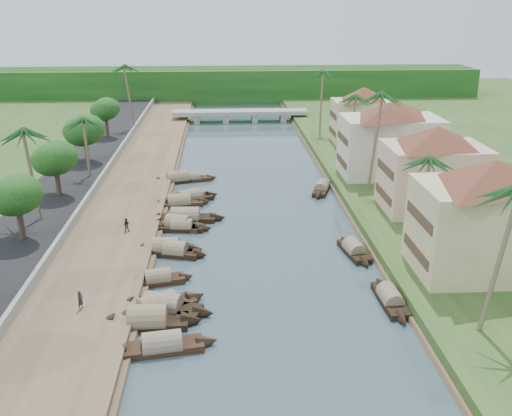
{
  "coord_description": "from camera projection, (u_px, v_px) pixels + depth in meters",
  "views": [
    {
      "loc": [
        -3.78,
        -46.72,
        23.85
      ],
      "look_at": [
        -0.18,
        13.27,
        2.0
      ],
      "focal_mm": 40.0,
      "sensor_mm": 36.0,
      "label": 1
    }
  ],
  "objects": [
    {
      "name": "treeline",
      "position": [
        236.0,
        84.0,
        144.64
      ],
      "size": [
        120.0,
        14.0,
        8.0
      ],
      "color": "#133C10",
      "rests_on": "ground"
    },
    {
      "name": "palm_2",
      "position": [
        376.0,
        96.0,
        69.23
      ],
      "size": [
        3.2,
        3.2,
        13.64
      ],
      "color": "brown",
      "rests_on": "ground"
    },
    {
      "name": "palm_3",
      "position": [
        354.0,
        97.0,
        85.36
      ],
      "size": [
        3.2,
        3.2,
        10.84
      ],
      "color": "brown",
      "rests_on": "ground"
    },
    {
      "name": "sampan_14",
      "position": [
        390.0,
        299.0,
        47.65
      ],
      "size": [
        1.86,
        8.15,
        2.0
      ],
      "rotation": [
        0.0,
        0.0,
        1.6
      ],
      "color": "black",
      "rests_on": "ground"
    },
    {
      "name": "canoe_1",
      "position": [
        166.0,
        316.0,
        45.62
      ],
      "size": [
        4.3,
        1.44,
        0.69
      ],
      "rotation": [
        0.0,
        0.0,
        0.18
      ],
      "color": "black",
      "rests_on": "ground"
    },
    {
      "name": "sampan_2",
      "position": [
        158.0,
        307.0,
        46.3
      ],
      "size": [
        8.53,
        6.04,
        2.32
      ],
      "rotation": [
        0.0,
        0.0,
        0.53
      ],
      "color": "black",
      "rests_on": "ground"
    },
    {
      "name": "sampan_11",
      "position": [
        190.0,
        199.0,
        71.81
      ],
      "size": [
        8.13,
        5.55,
        2.36
      ],
      "rotation": [
        0.0,
        0.0,
        0.5
      ],
      "color": "black",
      "rests_on": "ground"
    },
    {
      "name": "tree_5",
      "position": [
        105.0,
        110.0,
        98.86
      ],
      "size": [
        4.48,
        4.48,
        6.63
      ],
      "color": "#453527",
      "rests_on": "ground"
    },
    {
      "name": "palm_6",
      "position": [
        84.0,
        120.0,
        75.16
      ],
      "size": [
        3.2,
        3.2,
        9.37
      ],
      "color": "brown",
      "rests_on": "ground"
    },
    {
      "name": "sampan_8",
      "position": [
        178.0,
        225.0,
        63.4
      ],
      "size": [
        7.65,
        4.21,
        2.31
      ],
      "rotation": [
        0.0,
        0.0,
        -0.34
      ],
      "color": "black",
      "rests_on": "ground"
    },
    {
      "name": "palm_5",
      "position": [
        28.0,
        132.0,
        59.14
      ],
      "size": [
        3.2,
        3.2,
        11.43
      ],
      "color": "brown",
      "rests_on": "ground"
    },
    {
      "name": "sampan_4",
      "position": [
        158.0,
        279.0,
        51.02
      ],
      "size": [
        6.72,
        2.75,
        1.92
      ],
      "rotation": [
        0.0,
        0.0,
        0.21
      ],
      "color": "black",
      "rests_on": "ground"
    },
    {
      "name": "sampan_3",
      "position": [
        163.0,
        307.0,
        46.37
      ],
      "size": [
        9.06,
        4.16,
        2.37
      ],
      "rotation": [
        0.0,
        0.0,
        -0.27
      ],
      "color": "black",
      "rests_on": "ground"
    },
    {
      "name": "sampan_7",
      "position": [
        182.0,
        227.0,
        62.79
      ],
      "size": [
        6.9,
        2.0,
        1.86
      ],
      "rotation": [
        0.0,
        0.0,
        -0.09
      ],
      "color": "black",
      "rests_on": "ground"
    },
    {
      "name": "road",
      "position": [
        54.0,
        203.0,
        69.34
      ],
      "size": [
        8.0,
        180.0,
        1.4
      ],
      "primitive_type": "cube",
      "color": "black",
      "rests_on": "ground"
    },
    {
      "name": "building_near",
      "position": [
        488.0,
        216.0,
        49.2
      ],
      "size": [
        14.85,
        14.85,
        10.2
      ],
      "color": "beige",
      "rests_on": "right_bank"
    },
    {
      "name": "palm_0",
      "position": [
        504.0,
        193.0,
        38.13
      ],
      "size": [
        3.2,
        3.2,
        12.39
      ],
      "color": "brown",
      "rests_on": "ground"
    },
    {
      "name": "sampan_5",
      "position": [
        176.0,
        252.0,
        56.66
      ],
      "size": [
        6.89,
        3.38,
        2.15
      ],
      "rotation": [
        0.0,
        0.0,
        -0.27
      ],
      "color": "black",
      "rests_on": "ground"
    },
    {
      "name": "building_mid",
      "position": [
        434.0,
        168.0,
        64.35
      ],
      "size": [
        14.11,
        14.11,
        9.7
      ],
      "color": "beige",
      "rests_on": "right_bank"
    },
    {
      "name": "sampan_6",
      "position": [
        166.0,
        249.0,
        57.34
      ],
      "size": [
        7.7,
        2.23,
        2.27
      ],
      "rotation": [
        0.0,
        0.0,
        -0.05
      ],
      "color": "black",
      "rests_on": "ground"
    },
    {
      "name": "sampan_1",
      "position": [
        148.0,
        321.0,
        44.37
      ],
      "size": [
        8.76,
        2.32,
        2.56
      ],
      "rotation": [
        0.0,
        0.0,
        0.0
      ],
      "color": "black",
      "rests_on": "ground"
    },
    {
      "name": "bridge",
      "position": [
        240.0,
        114.0,
        119.15
      ],
      "size": [
        28.0,
        4.0,
        2.4
      ],
      "color": "gray",
      "rests_on": "ground"
    },
    {
      "name": "person_near",
      "position": [
        80.0,
        300.0,
        45.1
      ],
      "size": [
        0.6,
        0.69,
        1.59
      ],
      "primitive_type": "imported",
      "rotation": [
        0.0,
        0.0,
        1.11
      ],
      "color": "black",
      "rests_on": "left_bank"
    },
    {
      "name": "sampan_12",
      "position": [
        191.0,
        179.0,
        80.03
      ],
      "size": [
        7.71,
        2.8,
        1.86
      ],
      "rotation": [
        0.0,
        0.0,
        0.19
      ],
      "color": "black",
      "rests_on": "ground"
    },
    {
      "name": "palm_8",
      "position": [
        129.0,
        67.0,
        103.42
      ],
      "size": [
        3.2,
        3.2,
        12.98
      ],
      "color": "brown",
      "rests_on": "ground"
    },
    {
      "name": "sampan_9",
      "position": [
        185.0,
        217.0,
        65.63
      ],
      "size": [
        9.68,
        2.38,
        2.4
      ],
      "rotation": [
        0.0,
        0.0,
        -0.05
      ],
      "color": "black",
      "rests_on": "ground"
    },
    {
      "name": "sampan_15",
      "position": [
        354.0,
        250.0,
        56.97
      ],
      "size": [
        2.71,
        7.65,
        2.04
      ],
      "rotation": [
        0.0,
        0.0,
        1.73
      ],
      "color": "black",
      "rests_on": "ground"
    },
    {
      "name": "sampan_13",
      "position": [
        178.0,
        179.0,
        79.68
      ],
      "size": [
        8.81,
        4.03,
        2.35
      ],
      "rotation": [
        0.0,
        0.0,
        0.27
      ],
      "color": "black",
      "rests_on": "ground"
    },
    {
      "name": "tree_2",
      "position": [
        17.0,
        196.0,
        55.66
      ],
      "size": [
        4.63,
        4.63,
        6.52
      ],
      "color": "#453527",
      "rests_on": "ground"
    },
    {
      "name": "building_far",
      "position": [
        390.0,
        138.0,
        77.35
      ],
      "size": [
        15.59,
        15.59,
        10.2
      ],
      "color": "beige",
      "rests_on": "right_bank"
    },
    {
      "name": "left_bank",
      "position": [
        124.0,
        204.0,
        69.92
      ],
      "size": [
        10.0,
        180.0,
        0.8
      ],
      "primitive_type": "cube",
      "color": "brown",
      "rests_on": "ground"
    },
    {
      "name": "palm_7",
      "position": [
        322.0,
        73.0,
        100.38
      ],
      "size": [
        3.2,
        3.2,
        12.58
      ],
      "color": "brown",
      "rests_on": "ground"
    },
    {
      "name": "sampan_10",
      "position": [
        179.0,
        203.0,
        70.36
      ],
      "size": [
        8.25,
        3.0,
        2.23
      ],
      "rotation": [
        0.0,
        0.0,
        0.16
      ],
      "color": "black",
      "rests_on": "ground"
    },
    {
      "name": "building_distant",
      "position": [
        363.0,
        114.0,
        96.34
      ],
      "size": [
        12.62,
        12.62,
        9.2
      ],
      "color": "beige",
      "rests_on": "right_bank"
    },
    {
      "name": "ground",
      "position": [
        267.0,
        278.0,
        52.19
      ],
      "size": [
        220.0,
        220.0,
        0.0
      ],
      "primitive_type": "plane",
      "color": "#364851",
      "rests_on": "ground"
    },
    {
      "name": "right_bank",
      "position": [
        405.0,
        197.0,
        71.82
      ],
      "size": [
        16.0,
        180.0,
        1.2
      ],
      "primitive_type": "cube",
      "color": "#26471C",
      "rests_on": "ground"
    },
    {
      "name": "tree_4",
      "position": [
        84.0,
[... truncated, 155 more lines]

